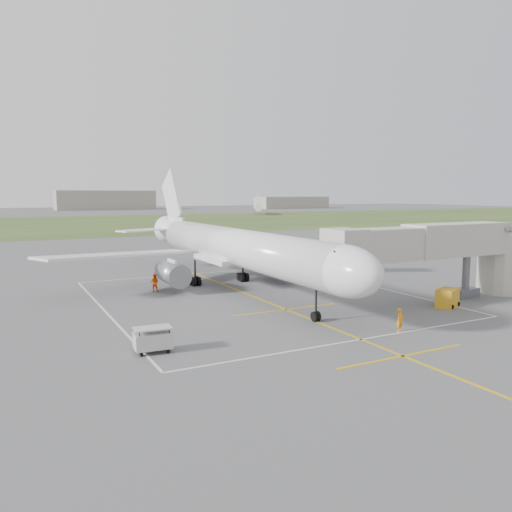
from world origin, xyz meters
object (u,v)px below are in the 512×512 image
gpu_unit (448,298)px  ramp_worker_nose (400,320)px  airliner (234,247)px  ramp_worker_wing (155,282)px  jet_bridge (450,250)px  baggage_cart (153,340)px

gpu_unit → ramp_worker_nose: bearing=-179.1°
airliner → gpu_unit: airliner is taller
airliner → ramp_worker_nose: 21.15m
ramp_worker_wing → jet_bridge: bearing=173.6°
jet_bridge → ramp_worker_wing: bearing=144.7°
gpu_unit → baggage_cart: 26.59m
airliner → baggage_cart: 21.88m
gpu_unit → ramp_worker_wing: bearing=115.6°
ramp_worker_wing → airliner: bearing=-168.2°
gpu_unit → ramp_worker_nose: ramp_worker_nose is taller
jet_bridge → baggage_cart: jet_bridge is taller
gpu_unit → ramp_worker_nose: (-9.41, -4.06, 0.06)m
gpu_unit → jet_bridge: bearing=18.0°
jet_bridge → baggage_cart: bearing=-174.8°
ramp_worker_nose → ramp_worker_wing: 25.66m
airliner → ramp_worker_nose: airliner is taller
airliner → baggage_cart: bearing=-128.5°
baggage_cart → airliner: bearing=55.8°
gpu_unit → ramp_worker_wing: (-20.94, 18.86, 0.13)m
ramp_worker_wing → ramp_worker_nose: bearing=145.6°
airliner → ramp_worker_wing: airliner is taller
ramp_worker_nose → ramp_worker_wing: (-11.52, 22.92, 0.06)m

